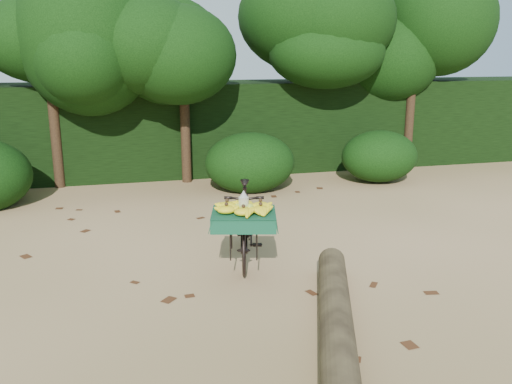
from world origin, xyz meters
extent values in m
plane|color=tan|center=(0.00, 0.00, 0.00)|extent=(80.00, 80.00, 0.00)
imported|color=black|center=(0.64, 1.05, 0.46)|extent=(0.79, 1.59, 0.92)
cube|color=black|center=(0.50, 0.47, 0.75)|extent=(0.42, 0.47, 0.02)
cube|color=#13492B|center=(0.50, 0.47, 0.77)|extent=(0.78, 0.69, 0.01)
ellipsoid|color=#9CB02A|center=(0.56, 0.45, 0.82)|extent=(0.09, 0.07, 0.10)
ellipsoid|color=#9CB02A|center=(0.51, 0.52, 0.82)|extent=(0.09, 0.07, 0.10)
ellipsoid|color=#9CB02A|center=(0.43, 0.49, 0.82)|extent=(0.09, 0.07, 0.10)
ellipsoid|color=#9CB02A|center=(0.48, 0.42, 0.82)|extent=(0.09, 0.07, 0.10)
cylinder|color=#EAE5C6|center=(0.50, 0.48, 0.86)|extent=(0.11, 0.11, 0.14)
cylinder|color=brown|center=(0.80, -1.40, 0.14)|extent=(1.66, 3.83, 0.29)
cube|color=black|center=(0.00, 6.30, 0.90)|extent=(26.00, 1.80, 1.80)
camera|label=1|loc=(-0.72, -4.79, 2.37)|focal=38.00mm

